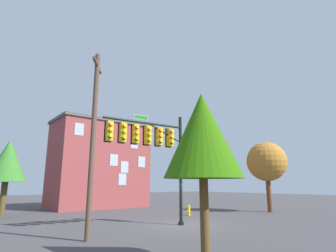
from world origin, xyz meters
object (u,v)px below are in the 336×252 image
object	(u,v)px
signal_pole_assembly	(157,145)
tree_far	(202,135)
fire_hydrant	(189,210)
brick_building	(100,164)
utility_pole	(93,137)
tree_near	(8,161)
tree_mid	(267,162)

from	to	relation	value
signal_pole_assembly	tree_far	distance (m)	7.84
fire_hydrant	brick_building	size ratio (longest dim) A/B	0.08
utility_pole	brick_building	bearing A→B (deg)	-115.76
fire_hydrant	tree_near	bearing A→B (deg)	-33.19
tree_near	utility_pole	bearing A→B (deg)	97.58
tree_near	fire_hydrant	bearing A→B (deg)	146.81
tree_near	tree_mid	world-z (taller)	tree_mid
tree_far	tree_near	bearing A→B (deg)	-80.61
tree_mid	utility_pole	bearing A→B (deg)	6.26
signal_pole_assembly	tree_mid	xyz separation A→B (m)	(-13.27, -0.69, -0.30)
utility_pole	tree_near	size ratio (longest dim) A/B	1.50
brick_building	tree_far	bearing A→B (deg)	73.62
fire_hydrant	brick_building	distance (m)	12.72
fire_hydrant	tree_mid	distance (m)	9.05
signal_pole_assembly	tree_mid	size ratio (longest dim) A/B	1.07
tree_near	brick_building	xyz separation A→B (m)	(-9.45, -3.99, 0.43)
tree_mid	tree_far	distance (m)	18.30
tree_near	tree_mid	bearing A→B (deg)	152.31
fire_hydrant	tree_near	xyz separation A→B (m)	(11.87, -7.76, 3.80)
fire_hydrant	tree_mid	world-z (taller)	tree_mid
signal_pole_assembly	tree_mid	distance (m)	13.29
signal_pole_assembly	brick_building	distance (m)	15.27
fire_hydrant	signal_pole_assembly	bearing A→B (deg)	29.70
fire_hydrant	tree_near	distance (m)	14.68
tree_near	tree_far	bearing A→B (deg)	99.39
utility_pole	fire_hydrant	bearing A→B (deg)	-156.46
utility_pole	fire_hydrant	xyz separation A→B (m)	(-10.24, -4.46, -4.19)
signal_pole_assembly	brick_building	size ratio (longest dim) A/B	0.67
tree_near	brick_building	size ratio (longest dim) A/B	0.58
signal_pole_assembly	utility_pole	world-z (taller)	utility_pole
signal_pole_assembly	brick_building	xyz separation A→B (m)	(-3.16, -14.93, -0.17)
tree_far	utility_pole	bearing A→B (deg)	-76.86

